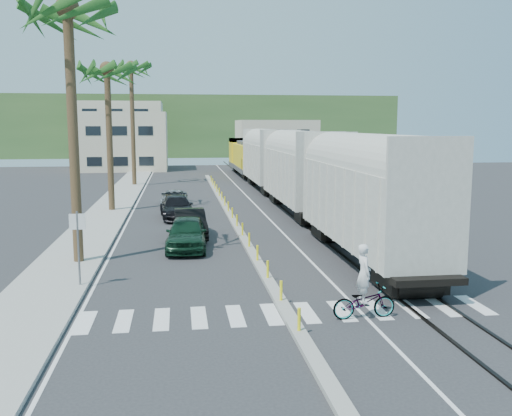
% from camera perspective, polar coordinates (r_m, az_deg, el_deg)
% --- Properties ---
extents(ground, '(140.00, 140.00, 0.00)m').
position_cam_1_polar(ground, '(21.18, 2.02, -8.78)').
color(ground, '#28282B').
rests_on(ground, ground).
extents(sidewalk, '(3.00, 90.00, 0.15)m').
position_cam_1_polar(sidewalk, '(45.64, -14.04, 0.30)').
color(sidewalk, gray).
rests_on(sidewalk, ground).
extents(rails, '(1.56, 100.00, 0.06)m').
position_cam_1_polar(rails, '(49.08, 2.22, 1.03)').
color(rails, black).
rests_on(rails, ground).
extents(median, '(0.45, 60.00, 0.85)m').
position_cam_1_polar(median, '(40.52, -2.78, -0.43)').
color(median, gray).
rests_on(median, ground).
extents(crosswalk, '(14.00, 2.20, 0.01)m').
position_cam_1_polar(crosswalk, '(19.30, 3.05, -10.48)').
color(crosswalk, silver).
rests_on(crosswalk, ground).
extents(lane_markings, '(9.42, 90.00, 0.01)m').
position_cam_1_polar(lane_markings, '(45.39, -6.04, 0.37)').
color(lane_markings, silver).
rests_on(lane_markings, ground).
extents(freight_train, '(3.00, 60.94, 5.85)m').
position_cam_1_polar(freight_train, '(46.37, 2.77, 4.18)').
color(freight_train, '#A7A699').
rests_on(freight_train, ground).
extents(palm_trees, '(3.50, 37.20, 13.75)m').
position_cam_1_polar(palm_trees, '(43.14, -14.34, 14.14)').
color(palm_trees, brown).
rests_on(palm_trees, ground).
extents(street_sign, '(0.60, 0.08, 3.00)m').
position_cam_1_polar(street_sign, '(22.68, -17.38, -2.88)').
color(street_sign, slate).
rests_on(street_sign, ground).
extents(buildings, '(38.00, 27.00, 10.00)m').
position_cam_1_polar(buildings, '(91.67, -9.70, 7.00)').
color(buildings, beige).
rests_on(buildings, ground).
extents(hillside, '(80.00, 20.00, 12.00)m').
position_cam_1_polar(hillside, '(120.00, -6.19, 8.13)').
color(hillside, '#385628').
rests_on(hillside, ground).
extents(car_lead, '(2.57, 5.13, 1.67)m').
position_cam_1_polar(car_lead, '(28.89, -6.93, -2.51)').
color(car_lead, black).
rests_on(car_lead, ground).
extents(car_second, '(2.14, 4.90, 1.56)m').
position_cam_1_polar(car_second, '(32.00, -6.61, -1.55)').
color(car_second, black).
rests_on(car_second, ground).
extents(car_third, '(2.92, 5.49, 1.49)m').
position_cam_1_polar(car_third, '(38.63, -7.92, 0.06)').
color(car_third, black).
rests_on(car_third, ground).
extents(car_rear, '(2.25, 4.52, 1.23)m').
position_cam_1_polar(car_rear, '(44.50, -8.17, 0.96)').
color(car_rear, '#A7AAAC').
rests_on(car_rear, ground).
extents(cyclist, '(0.97, 2.17, 2.46)m').
position_cam_1_polar(cyclist, '(18.92, 10.74, -8.50)').
color(cyclist, '#9EA0A5').
rests_on(cyclist, ground).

